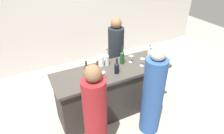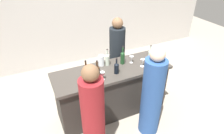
{
  "view_description": "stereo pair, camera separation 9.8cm",
  "coord_description": "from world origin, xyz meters",
  "px_view_note": "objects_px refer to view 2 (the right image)",
  "views": [
    {
      "loc": [
        -1.31,
        -2.56,
        2.72
      ],
      "look_at": [
        0.0,
        0.0,
        0.97
      ],
      "focal_mm": 31.75,
      "sensor_mm": 36.0,
      "label": 1
    },
    {
      "loc": [
        -1.22,
        -2.6,
        2.72
      ],
      "look_at": [
        0.0,
        0.0,
        0.97
      ],
      "focal_mm": 31.75,
      "sensor_mm": 36.0,
      "label": 2
    }
  ],
  "objects_px": {
    "wine_bottle_rightmost_olive_green": "(123,57)",
    "person_left_guest": "(93,117)",
    "wine_bottle_center_clear_pale": "(107,59)",
    "person_right_guest": "(117,57)",
    "wine_glass_near_right": "(131,58)",
    "wine_glass_far_left": "(152,50)",
    "wine_bottle_far_right_clear_pale": "(150,55)",
    "water_pitcher": "(101,61)",
    "wine_bottle_leftmost_amber_brown": "(86,71)",
    "wine_bottle_second_left_amber_brown": "(97,71)",
    "person_center_guest": "(152,96)",
    "wine_glass_near_center": "(143,61)",
    "wine_bottle_second_right_near_black": "(116,68)",
    "wine_glass_near_left": "(102,74)"
  },
  "relations": [
    {
      "from": "wine_glass_near_center",
      "to": "wine_glass_near_right",
      "type": "xyz_separation_m",
      "value": [
        -0.11,
        0.19,
        -0.01
      ]
    },
    {
      "from": "wine_bottle_far_right_clear_pale",
      "to": "person_left_guest",
      "type": "bearing_deg",
      "value": -152.62
    },
    {
      "from": "wine_bottle_center_clear_pale",
      "to": "wine_glass_far_left",
      "type": "relative_size",
      "value": 1.89
    },
    {
      "from": "wine_glass_near_right",
      "to": "person_right_guest",
      "type": "height_order",
      "value": "person_right_guest"
    },
    {
      "from": "wine_bottle_leftmost_amber_brown",
      "to": "wine_bottle_second_left_amber_brown",
      "type": "xyz_separation_m",
      "value": [
        0.16,
        -0.08,
        0.0
      ]
    },
    {
      "from": "wine_glass_near_right",
      "to": "wine_glass_far_left",
      "type": "distance_m",
      "value": 0.51
    },
    {
      "from": "wine_bottle_rightmost_olive_green",
      "to": "wine_glass_near_center",
      "type": "bearing_deg",
      "value": -40.99
    },
    {
      "from": "wine_bottle_far_right_clear_pale",
      "to": "person_left_guest",
      "type": "height_order",
      "value": "person_left_guest"
    },
    {
      "from": "wine_glass_far_left",
      "to": "water_pitcher",
      "type": "bearing_deg",
      "value": 176.99
    },
    {
      "from": "wine_bottle_far_right_clear_pale",
      "to": "wine_glass_near_right",
      "type": "relative_size",
      "value": 2.3
    },
    {
      "from": "person_left_guest",
      "to": "wine_bottle_rightmost_olive_green",
      "type": "bearing_deg",
      "value": -38.15
    },
    {
      "from": "wine_bottle_far_right_clear_pale",
      "to": "wine_glass_near_left",
      "type": "xyz_separation_m",
      "value": [
        -1.03,
        -0.21,
        -0.02
      ]
    },
    {
      "from": "wine_bottle_leftmost_amber_brown",
      "to": "wine_bottle_far_right_clear_pale",
      "type": "bearing_deg",
      "value": 1.34
    },
    {
      "from": "wine_glass_near_right",
      "to": "wine_glass_far_left",
      "type": "bearing_deg",
      "value": 9.94
    },
    {
      "from": "wine_bottle_center_clear_pale",
      "to": "person_right_guest",
      "type": "relative_size",
      "value": 0.2
    },
    {
      "from": "wine_bottle_second_left_amber_brown",
      "to": "wine_glass_near_right",
      "type": "xyz_separation_m",
      "value": [
        0.73,
        0.18,
        -0.02
      ]
    },
    {
      "from": "wine_bottle_leftmost_amber_brown",
      "to": "wine_bottle_rightmost_olive_green",
      "type": "xyz_separation_m",
      "value": [
        0.72,
        0.13,
        0.01
      ]
    },
    {
      "from": "wine_bottle_rightmost_olive_green",
      "to": "person_left_guest",
      "type": "distance_m",
      "value": 1.25
    },
    {
      "from": "wine_glass_near_left",
      "to": "wine_bottle_rightmost_olive_green",
      "type": "bearing_deg",
      "value": 31.06
    },
    {
      "from": "wine_bottle_second_right_near_black",
      "to": "wine_bottle_far_right_clear_pale",
      "type": "xyz_separation_m",
      "value": [
        0.75,
        0.13,
        0.01
      ]
    },
    {
      "from": "water_pitcher",
      "to": "wine_bottle_center_clear_pale",
      "type": "bearing_deg",
      "value": -24.49
    },
    {
      "from": "person_right_guest",
      "to": "wine_bottle_center_clear_pale",
      "type": "bearing_deg",
      "value": -43.32
    },
    {
      "from": "wine_bottle_center_clear_pale",
      "to": "person_right_guest",
      "type": "xyz_separation_m",
      "value": [
        0.43,
        0.48,
        -0.3
      ]
    },
    {
      "from": "wine_bottle_leftmost_amber_brown",
      "to": "wine_bottle_far_right_clear_pale",
      "type": "xyz_separation_m",
      "value": [
        1.23,
        0.03,
        -0.0
      ]
    },
    {
      "from": "wine_bottle_far_right_clear_pale",
      "to": "person_right_guest",
      "type": "distance_m",
      "value": 0.79
    },
    {
      "from": "wine_bottle_leftmost_amber_brown",
      "to": "wine_glass_near_left",
      "type": "xyz_separation_m",
      "value": [
        0.2,
        -0.18,
        -0.02
      ]
    },
    {
      "from": "wine_glass_near_center",
      "to": "wine_bottle_center_clear_pale",
      "type": "bearing_deg",
      "value": 151.52
    },
    {
      "from": "wine_bottle_far_right_clear_pale",
      "to": "wine_bottle_rightmost_olive_green",
      "type": "bearing_deg",
      "value": 168.29
    },
    {
      "from": "wine_bottle_rightmost_olive_green",
      "to": "wine_glass_far_left",
      "type": "bearing_deg",
      "value": 4.2
    },
    {
      "from": "wine_bottle_second_left_amber_brown",
      "to": "wine_bottle_second_right_near_black",
      "type": "xyz_separation_m",
      "value": [
        0.33,
        -0.02,
        -0.01
      ]
    },
    {
      "from": "wine_glass_near_right",
      "to": "wine_bottle_rightmost_olive_green",
      "type": "bearing_deg",
      "value": 166.2
    },
    {
      "from": "wine_bottle_center_clear_pale",
      "to": "person_center_guest",
      "type": "relative_size",
      "value": 0.2
    },
    {
      "from": "wine_bottle_second_left_amber_brown",
      "to": "wine_glass_near_right",
      "type": "height_order",
      "value": "wine_bottle_second_left_amber_brown"
    },
    {
      "from": "person_left_guest",
      "to": "person_right_guest",
      "type": "relative_size",
      "value": 0.98
    },
    {
      "from": "wine_glass_near_left",
      "to": "person_center_guest",
      "type": "relative_size",
      "value": 0.09
    },
    {
      "from": "wine_bottle_leftmost_amber_brown",
      "to": "wine_bottle_center_clear_pale",
      "type": "bearing_deg",
      "value": 23.21
    },
    {
      "from": "wine_bottle_far_right_clear_pale",
      "to": "person_left_guest",
      "type": "xyz_separation_m",
      "value": [
        -1.39,
        -0.72,
        -0.31
      ]
    },
    {
      "from": "wine_bottle_second_left_amber_brown",
      "to": "person_right_guest",
      "type": "xyz_separation_m",
      "value": [
        0.73,
        0.76,
        -0.29
      ]
    },
    {
      "from": "person_left_guest",
      "to": "water_pitcher",
      "type": "bearing_deg",
      "value": -20.27
    },
    {
      "from": "wine_bottle_leftmost_amber_brown",
      "to": "wine_glass_near_right",
      "type": "height_order",
      "value": "wine_bottle_leftmost_amber_brown"
    },
    {
      "from": "wine_bottle_leftmost_amber_brown",
      "to": "wine_glass_far_left",
      "type": "xyz_separation_m",
      "value": [
        1.38,
        0.18,
        0.0
      ]
    },
    {
      "from": "wine_bottle_leftmost_amber_brown",
      "to": "wine_bottle_second_left_amber_brown",
      "type": "height_order",
      "value": "wine_bottle_second_left_amber_brown"
    },
    {
      "from": "wine_bottle_second_left_amber_brown",
      "to": "wine_glass_near_left",
      "type": "distance_m",
      "value": 0.11
    },
    {
      "from": "wine_glass_near_right",
      "to": "wine_glass_far_left",
      "type": "height_order",
      "value": "wine_glass_far_left"
    },
    {
      "from": "wine_glass_near_right",
      "to": "water_pitcher",
      "type": "xyz_separation_m",
      "value": [
        -0.53,
        0.14,
        0.0
      ]
    },
    {
      "from": "wine_bottle_second_left_amber_brown",
      "to": "person_center_guest",
      "type": "xyz_separation_m",
      "value": [
        0.68,
        -0.58,
        -0.3
      ]
    },
    {
      "from": "water_pitcher",
      "to": "person_center_guest",
      "type": "height_order",
      "value": "person_center_guest"
    },
    {
      "from": "wine_bottle_second_left_amber_brown",
      "to": "wine_glass_far_left",
      "type": "distance_m",
      "value": 1.26
    },
    {
      "from": "wine_bottle_rightmost_olive_green",
      "to": "wine_glass_far_left",
      "type": "height_order",
      "value": "wine_bottle_rightmost_olive_green"
    },
    {
      "from": "wine_bottle_second_right_near_black",
      "to": "wine_bottle_far_right_clear_pale",
      "type": "height_order",
      "value": "wine_bottle_far_right_clear_pale"
    }
  ]
}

